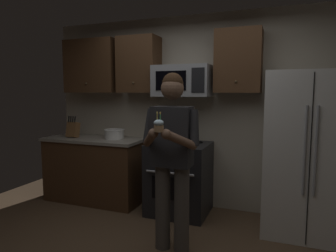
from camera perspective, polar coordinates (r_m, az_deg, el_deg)
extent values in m
cube|color=#B7AD99|center=(4.19, 5.84, 2.57)|extent=(4.40, 0.10, 2.60)
cube|color=black|center=(4.01, 2.13, -9.80)|extent=(0.76, 0.66, 0.92)
cube|color=black|center=(3.71, 0.43, -11.75)|extent=(0.48, 0.01, 0.28)
cylinder|color=#99999E|center=(3.64, 0.30, -8.86)|extent=(0.60, 0.03, 0.03)
cylinder|color=black|center=(3.83, -1.07, -3.38)|extent=(0.18, 0.18, 0.01)
cylinder|color=black|center=(3.72, 4.10, -3.71)|extent=(0.18, 0.18, 0.01)
cylinder|color=black|center=(4.09, 0.40, -2.76)|extent=(0.18, 0.18, 0.01)
cylinder|color=black|center=(3.98, 5.26, -3.04)|extent=(0.18, 0.18, 0.01)
cube|color=#9EA0A5|center=(3.96, 2.77, 8.46)|extent=(0.74, 0.40, 0.40)
cube|color=black|center=(3.80, 0.50, 8.55)|extent=(0.40, 0.01, 0.24)
cube|color=black|center=(3.69, 5.66, 8.59)|extent=(0.16, 0.01, 0.30)
cube|color=white|center=(3.68, 24.75, -4.80)|extent=(0.90, 0.72, 1.80)
cylinder|color=gray|center=(3.29, 24.40, -4.27)|extent=(0.02, 0.02, 0.90)
cylinder|color=gray|center=(3.30, 26.14, -4.33)|extent=(0.02, 0.02, 0.90)
cube|color=black|center=(3.32, 25.17, -5.97)|extent=(0.01, 0.01, 1.74)
cube|color=#4C301C|center=(4.65, -13.96, 10.81)|extent=(0.80, 0.34, 0.76)
sphere|color=brown|center=(4.49, -15.20, 7.74)|extent=(0.03, 0.03, 0.03)
cube|color=#4C301C|center=(4.27, -5.49, 11.38)|extent=(0.55, 0.34, 0.76)
sphere|color=brown|center=(4.09, -6.58, 8.08)|extent=(0.03, 0.03, 0.03)
cube|color=#4C301C|center=(3.87, 13.14, 11.76)|extent=(0.55, 0.34, 0.76)
sphere|color=brown|center=(3.68, 12.66, 8.16)|extent=(0.03, 0.03, 0.03)
cube|color=#4C301C|center=(4.60, -13.49, -8.11)|extent=(1.40, 0.62, 0.88)
cube|color=gray|center=(4.50, -13.64, -2.43)|extent=(1.44, 0.66, 0.04)
cube|color=brown|center=(4.64, -17.46, -0.67)|extent=(0.16, 0.15, 0.24)
cylinder|color=black|center=(4.65, -18.20, 1.23)|extent=(0.02, 0.04, 0.09)
cylinder|color=black|center=(4.62, -17.85, 1.22)|extent=(0.02, 0.04, 0.09)
cylinder|color=black|center=(4.60, -17.49, 1.21)|extent=(0.02, 0.04, 0.09)
cylinder|color=black|center=(4.58, -17.13, 1.20)|extent=(0.02, 0.04, 0.09)
cylinder|color=white|center=(4.36, -10.09, -1.54)|extent=(0.28, 0.28, 0.12)
torus|color=white|center=(4.35, -10.11, -0.73)|extent=(0.29, 0.29, 0.02)
cylinder|color=#4C4742|center=(3.15, -0.99, -14.96)|extent=(0.15, 0.15, 0.86)
cylinder|color=#4C4742|center=(3.08, 2.59, -15.43)|extent=(0.15, 0.15, 0.86)
cube|color=#262628|center=(2.93, 0.80, -1.98)|extent=(0.38, 0.22, 0.58)
sphere|color=brown|center=(2.90, 0.81, 7.06)|extent=(0.22, 0.22, 0.22)
sphere|color=#382314|center=(2.91, 0.88, 8.04)|extent=(0.20, 0.20, 0.20)
cylinder|color=#262628|center=(2.97, -3.48, -0.02)|extent=(0.15, 0.18, 0.35)
cylinder|color=brown|center=(2.81, -3.41, -2.37)|extent=(0.26, 0.33, 0.21)
sphere|color=brown|center=(2.65, -2.79, -1.41)|extent=(0.09, 0.09, 0.09)
cylinder|color=#262628|center=(2.82, 4.90, -0.38)|extent=(0.15, 0.18, 0.35)
cylinder|color=brown|center=(2.70, 2.41, -2.72)|extent=(0.26, 0.33, 0.21)
sphere|color=brown|center=(2.60, -0.37, -1.54)|extent=(0.09, 0.09, 0.09)
cylinder|color=#A87F56|center=(2.60, -1.76, -0.50)|extent=(0.08, 0.08, 0.06)
ellipsoid|color=silver|center=(2.59, -1.76, 0.59)|extent=(0.09, 0.09, 0.06)
cylinder|color=#4CBF66|center=(2.58, -1.47, 1.62)|extent=(0.01, 0.01, 0.06)
ellipsoid|color=#FFD159|center=(2.58, -1.47, 2.45)|extent=(0.01, 0.01, 0.02)
cylinder|color=#F2D84C|center=(2.59, -2.07, 1.64)|extent=(0.01, 0.01, 0.06)
ellipsoid|color=#FFD159|center=(2.59, -2.07, 2.47)|extent=(0.01, 0.01, 0.02)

